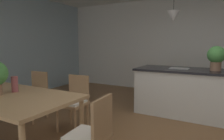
{
  "coord_description": "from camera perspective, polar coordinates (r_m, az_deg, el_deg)",
  "views": [
    {
      "loc": [
        0.61,
        -2.6,
        1.36
      ],
      "look_at": [
        -1.12,
        0.52,
        0.91
      ],
      "focal_mm": 31.62,
      "sensor_mm": 36.0,
      "label": 1
    }
  ],
  "objects": [
    {
      "name": "wall_back_kitchen",
      "position": [
        5.89,
        23.23,
        6.53
      ],
      "size": [
        10.0,
        0.12,
        2.7
      ],
      "primitive_type": "cube",
      "color": "silver",
      "rests_on": "ground_plane"
    },
    {
      "name": "dining_table",
      "position": [
        3.0,
        -28.94,
        -7.06
      ],
      "size": [
        2.07,
        1.03,
        0.73
      ],
      "color": "tan",
      "rests_on": "ground_plane"
    },
    {
      "name": "chair_far_left",
      "position": [
        3.91,
        -21.44,
        -6.38
      ],
      "size": [
        0.42,
        0.42,
        0.87
      ],
      "color": "#A87F56",
      "rests_on": "ground_plane"
    },
    {
      "name": "chair_far_right",
      "position": [
        3.27,
        -10.83,
        -8.66
      ],
      "size": [
        0.43,
        0.43,
        0.87
      ],
      "color": "#A87F56",
      "rests_on": "ground_plane"
    },
    {
      "name": "chair_kitchen_end",
      "position": [
        2.07,
        -6.11,
        -18.18
      ],
      "size": [
        0.43,
        0.43,
        0.87
      ],
      "color": "#A87F56",
      "rests_on": "ground_plane"
    },
    {
      "name": "kitchen_island",
      "position": [
        4.13,
        22.23,
        -5.9
      ],
      "size": [
        2.14,
        0.9,
        0.91
      ],
      "color": "silver",
      "rests_on": "ground_plane"
    },
    {
      "name": "pendant_over_island_main",
      "position": [
        4.14,
        17.32,
        14.71
      ],
      "size": [
        0.24,
        0.24,
        0.88
      ],
      "color": "black"
    },
    {
      "name": "potted_plant_on_island",
      "position": [
        4.01,
        27.92,
        3.5
      ],
      "size": [
        0.31,
        0.31,
        0.45
      ],
      "color": "#8C664C",
      "rests_on": "kitchen_island"
    },
    {
      "name": "vase_on_dining_table",
      "position": [
        3.0,
        -26.33,
        -3.68
      ],
      "size": [
        0.09,
        0.09,
        0.21
      ],
      "color": "#994C51",
      "rests_on": "dining_table"
    }
  ]
}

